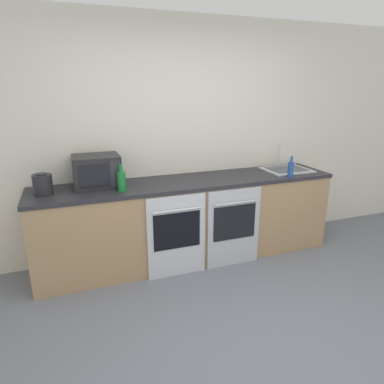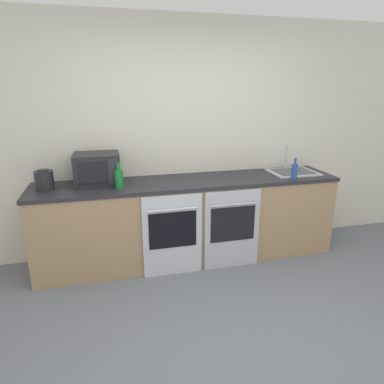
{
  "view_description": "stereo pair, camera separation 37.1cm",
  "coord_description": "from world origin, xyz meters",
  "views": [
    {
      "loc": [
        -1.19,
        -1.74,
        1.87
      ],
      "look_at": [
        0.03,
        1.59,
        0.77
      ],
      "focal_mm": 32.0,
      "sensor_mm": 36.0,
      "label": 1
    },
    {
      "loc": [
        -0.84,
        -1.85,
        1.87
      ],
      "look_at": [
        0.03,
        1.59,
        0.77
      ],
      "focal_mm": 32.0,
      "sensor_mm": 36.0,
      "label": 2
    }
  ],
  "objects": [
    {
      "name": "bottle_blue",
      "position": [
        1.1,
        1.34,
        1.0
      ],
      "size": [
        0.06,
        0.06,
        0.23
      ],
      "color": "#234793",
      "rests_on": "counter_back"
    },
    {
      "name": "oven_right",
      "position": [
        0.39,
        1.26,
        0.44
      ],
      "size": [
        0.6,
        0.06,
        0.86
      ],
      "color": "#B7BABF",
      "rests_on": "ground_plane"
    },
    {
      "name": "ground_plane",
      "position": [
        0.0,
        0.0,
        0.0
      ],
      "size": [
        16.0,
        16.0,
        0.0
      ],
      "primitive_type": "plane",
      "color": "slate"
    },
    {
      "name": "wall_back",
      "position": [
        0.0,
        1.93,
        1.3
      ],
      "size": [
        10.0,
        0.06,
        2.6
      ],
      "color": "silver",
      "rests_on": "ground_plane"
    },
    {
      "name": "kettle",
      "position": [
        -1.44,
        1.59,
        1.01
      ],
      "size": [
        0.18,
        0.18,
        0.2
      ],
      "color": "#232326",
      "rests_on": "counter_back"
    },
    {
      "name": "sink",
      "position": [
        1.25,
        1.61,
        0.92
      ],
      "size": [
        0.53,
        0.44,
        0.29
      ],
      "color": "#B7BABF",
      "rests_on": "counter_back"
    },
    {
      "name": "bottle_green",
      "position": [
        -0.74,
        1.44,
        1.01
      ],
      "size": [
        0.08,
        0.08,
        0.26
      ],
      "color": "#19722D",
      "rests_on": "counter_back"
    },
    {
      "name": "microwave",
      "position": [
        -0.94,
        1.68,
        1.07
      ],
      "size": [
        0.45,
        0.37,
        0.32
      ],
      "color": "#232326",
      "rests_on": "counter_back"
    },
    {
      "name": "counter_back",
      "position": [
        0.0,
        1.59,
        0.46
      ],
      "size": [
        3.27,
        0.65,
        0.91
      ],
      "color": "tan",
      "rests_on": "ground_plane"
    },
    {
      "name": "oven_left",
      "position": [
        -0.25,
        1.26,
        0.44
      ],
      "size": [
        0.6,
        0.06,
        0.86
      ],
      "color": "silver",
      "rests_on": "ground_plane"
    }
  ]
}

